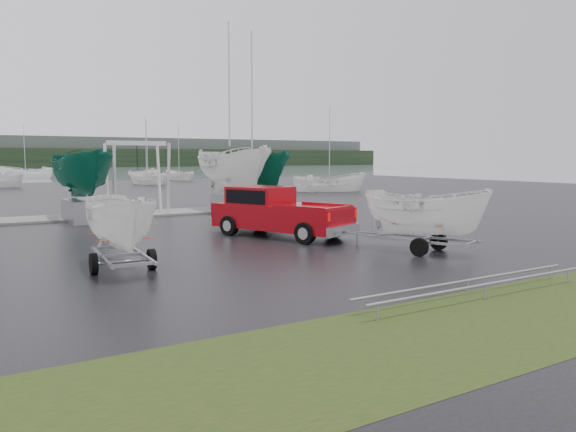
{
  "coord_description": "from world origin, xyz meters",
  "views": [
    {
      "loc": [
        -6.38,
        -18.01,
        3.23
      ],
      "look_at": [
        3.75,
        -1.61,
        1.2
      ],
      "focal_mm": 35.0,
      "sensor_mm": 36.0,
      "label": 1
    }
  ],
  "objects_px": {
    "pickup_truck": "(274,211)",
    "boat_hoist": "(137,167)",
    "trailer_parked": "(119,175)",
    "trailer_hitched": "(426,172)"
  },
  "relations": [
    {
      "from": "pickup_truck",
      "to": "boat_hoist",
      "type": "bearing_deg",
      "value": 80.39
    },
    {
      "from": "trailer_parked",
      "to": "pickup_truck",
      "type": "bearing_deg",
      "value": 32.46
    },
    {
      "from": "trailer_parked",
      "to": "boat_hoist",
      "type": "xyz_separation_m",
      "value": [
        5.07,
        15.13,
        -0.05
      ]
    },
    {
      "from": "trailer_parked",
      "to": "boat_hoist",
      "type": "bearing_deg",
      "value": 76.2
    },
    {
      "from": "pickup_truck",
      "to": "trailer_parked",
      "type": "relative_size",
      "value": 1.27
    },
    {
      "from": "trailer_hitched",
      "to": "boat_hoist",
      "type": "xyz_separation_m",
      "value": [
        -4.51,
        17.42,
        -0.05
      ]
    },
    {
      "from": "pickup_truck",
      "to": "boat_hoist",
      "type": "xyz_separation_m",
      "value": [
        -2.21,
        11.31,
        1.62
      ]
    },
    {
      "from": "pickup_truck",
      "to": "trailer_hitched",
      "type": "height_order",
      "value": "trailer_hitched"
    },
    {
      "from": "pickup_truck",
      "to": "trailer_hitched",
      "type": "xyz_separation_m",
      "value": [
        2.3,
        -6.11,
        1.67
      ]
    },
    {
      "from": "trailer_hitched",
      "to": "pickup_truck",
      "type": "bearing_deg",
      "value": 90.0
    }
  ]
}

